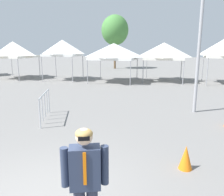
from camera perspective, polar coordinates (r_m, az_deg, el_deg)
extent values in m
cylinder|color=#9E9EA3|center=(21.10, -22.21, 6.70)|extent=(0.06, 0.06, 2.09)
cylinder|color=#9E9EA3|center=(25.55, -23.62, 7.42)|extent=(0.06, 0.06, 2.09)
cylinder|color=#9E9EA3|center=(23.69, -17.55, 7.57)|extent=(0.06, 0.06, 2.09)
pyramid|color=white|center=(23.25, -23.33, 11.21)|extent=(3.43, 3.43, 1.27)
cube|color=white|center=(23.27, -23.18, 9.41)|extent=(3.40, 3.40, 0.20)
cylinder|color=#9E9EA3|center=(20.29, -17.01, 7.14)|extent=(0.06, 0.06, 2.28)
cylinder|color=#9E9EA3|center=(19.16, -9.81, 7.22)|extent=(0.06, 0.06, 2.28)
cylinder|color=#9E9EA3|center=(22.70, -13.79, 7.83)|extent=(0.06, 0.06, 2.28)
cylinder|color=#9E9EA3|center=(21.70, -7.24, 7.89)|extent=(0.06, 0.06, 2.28)
pyramid|color=white|center=(20.85, -12.18, 12.31)|extent=(2.95, 2.95, 1.19)
cube|color=white|center=(20.86, -12.09, 10.40)|extent=(2.93, 2.93, 0.20)
cylinder|color=#9E9EA3|center=(18.08, -6.13, 6.67)|extent=(0.06, 0.06, 2.05)
cylinder|color=#9E9EA3|center=(17.18, 4.58, 6.40)|extent=(0.06, 0.06, 2.05)
cylinder|color=#9E9EA3|center=(21.27, -2.90, 7.58)|extent=(0.06, 0.06, 2.05)
cylinder|color=#9E9EA3|center=(20.52, 6.25, 7.34)|extent=(0.06, 0.06, 2.05)
pyramid|color=white|center=(19.10, 0.46, 11.78)|extent=(3.61, 3.61, 1.11)
cube|color=white|center=(19.12, 0.45, 9.83)|extent=(3.58, 3.58, 0.20)
cylinder|color=#9E9EA3|center=(18.64, 7.72, 6.76)|extent=(0.06, 0.06, 2.03)
cylinder|color=#9E9EA3|center=(18.59, 17.31, 6.30)|extent=(0.06, 0.06, 2.03)
cylinder|color=#9E9EA3|center=(21.71, 8.58, 7.52)|extent=(0.06, 0.06, 2.03)
cylinder|color=#9E9EA3|center=(21.66, 16.81, 7.12)|extent=(0.06, 0.06, 2.03)
pyramid|color=white|center=(20.01, 12.83, 11.57)|extent=(3.26, 3.26, 1.19)
cube|color=white|center=(20.03, 12.73, 9.58)|extent=(3.23, 3.23, 0.20)
cylinder|color=#9E9EA3|center=(18.61, 22.57, 6.23)|extent=(0.06, 0.06, 2.23)
cylinder|color=#9E9EA3|center=(21.35, 21.59, 6.99)|extent=(0.06, 0.06, 2.23)
cube|color=#2D3851|center=(3.28, -6.74, -16.72)|extent=(0.48, 0.37, 0.60)
cylinder|color=#2D3851|center=(3.29, -11.66, -16.44)|extent=(0.11, 0.11, 0.56)
cylinder|color=#2D3851|center=(3.27, -1.82, -16.28)|extent=(0.11, 0.11, 0.56)
sphere|color=beige|center=(3.09, -6.95, -9.49)|extent=(0.23, 0.23, 0.23)
ellipsoid|color=tan|center=(3.07, -6.97, -8.79)|extent=(0.23, 0.23, 0.14)
cube|color=black|center=(2.98, -6.98, -9.98)|extent=(0.15, 0.07, 0.06)
cube|color=orange|center=(3.14, -6.78, -17.10)|extent=(0.05, 0.03, 0.46)
cylinder|color=brown|center=(31.60, 0.71, 10.62)|extent=(0.28, 0.28, 3.65)
ellipsoid|color=#47843D|center=(31.67, 0.73, 16.51)|extent=(3.58, 3.58, 3.93)
cylinder|color=#B7BABF|center=(9.31, -16.52, 0.98)|extent=(0.76, 1.99, 0.05)
cylinder|color=#B7BABF|center=(8.47, -17.48, -3.83)|extent=(0.04, 0.04, 1.05)
cylinder|color=#B7BABF|center=(10.38, -15.38, -0.78)|extent=(0.04, 0.04, 1.05)
cylinder|color=#B7BABF|center=(8.91, -16.92, -2.67)|extent=(0.04, 0.04, 0.92)
cylinder|color=#B7BABF|center=(9.41, -16.34, -1.84)|extent=(0.04, 0.04, 0.92)
cylinder|color=#B7BABF|center=(9.91, -15.82, -1.10)|extent=(0.04, 0.04, 0.92)
cone|color=orange|center=(5.83, 17.84, -13.87)|extent=(0.32, 0.32, 0.58)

